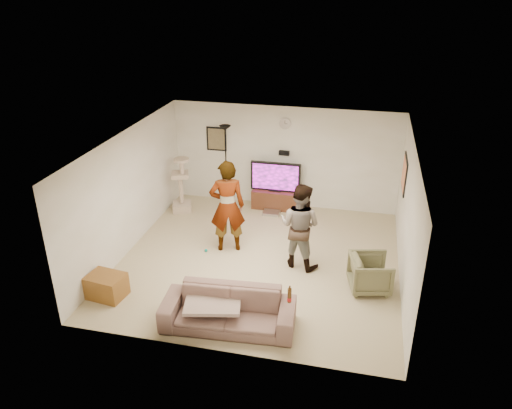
% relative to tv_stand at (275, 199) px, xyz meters
% --- Properties ---
extents(floor, '(5.50, 5.50, 0.02)m').
position_rel_tv_stand_xyz_m(floor, '(0.16, -2.50, -0.24)').
color(floor, tan).
rests_on(floor, ground).
extents(ceiling, '(5.50, 5.50, 0.02)m').
position_rel_tv_stand_xyz_m(ceiling, '(0.16, -2.50, 2.28)').
color(ceiling, white).
rests_on(ceiling, wall_back).
extents(wall_back, '(5.50, 0.04, 2.50)m').
position_rel_tv_stand_xyz_m(wall_back, '(0.16, 0.25, 1.02)').
color(wall_back, beige).
rests_on(wall_back, floor).
extents(wall_front, '(5.50, 0.04, 2.50)m').
position_rel_tv_stand_xyz_m(wall_front, '(0.16, -5.25, 1.02)').
color(wall_front, beige).
rests_on(wall_front, floor).
extents(wall_left, '(0.04, 5.50, 2.50)m').
position_rel_tv_stand_xyz_m(wall_left, '(-2.59, -2.50, 1.02)').
color(wall_left, beige).
rests_on(wall_left, floor).
extents(wall_right, '(0.04, 5.50, 2.50)m').
position_rel_tv_stand_xyz_m(wall_right, '(2.91, -2.50, 1.02)').
color(wall_right, beige).
rests_on(wall_right, floor).
extents(wall_clock, '(0.26, 0.04, 0.26)m').
position_rel_tv_stand_xyz_m(wall_clock, '(0.16, 0.22, 1.87)').
color(wall_clock, white).
rests_on(wall_clock, wall_back).
extents(wall_speaker, '(0.25, 0.10, 0.10)m').
position_rel_tv_stand_xyz_m(wall_speaker, '(0.16, 0.19, 1.15)').
color(wall_speaker, black).
rests_on(wall_speaker, wall_back).
extents(picture_back, '(0.42, 0.03, 0.52)m').
position_rel_tv_stand_xyz_m(picture_back, '(-1.54, 0.23, 1.37)').
color(picture_back, brown).
rests_on(picture_back, wall_back).
extents(picture_right, '(0.03, 0.78, 0.62)m').
position_rel_tv_stand_xyz_m(picture_right, '(2.89, -0.90, 1.27)').
color(picture_right, '#FC8659').
rests_on(picture_right, wall_right).
extents(tv_stand, '(1.12, 0.45, 0.47)m').
position_rel_tv_stand_xyz_m(tv_stand, '(0.00, 0.00, 0.00)').
color(tv_stand, '#422215').
rests_on(tv_stand, floor).
extents(console_box, '(0.40, 0.30, 0.07)m').
position_rel_tv_stand_xyz_m(console_box, '(-0.02, -0.40, -0.20)').
color(console_box, '#B4B4B5').
rests_on(console_box, floor).
extents(tv, '(1.22, 0.08, 0.72)m').
position_rel_tv_stand_xyz_m(tv, '(0.00, 0.00, 0.59)').
color(tv, black).
rests_on(tv, tv_stand).
extents(tv_screen, '(1.12, 0.01, 0.63)m').
position_rel_tv_stand_xyz_m(tv_screen, '(0.00, -0.04, 0.59)').
color(tv_screen, '#DA15D3').
rests_on(tv_screen, tv).
extents(floor_lamp, '(0.32, 0.32, 2.05)m').
position_rel_tv_stand_xyz_m(floor_lamp, '(-1.21, -0.11, 0.79)').
color(floor_lamp, black).
rests_on(floor_lamp, floor).
extents(cat_tree, '(0.57, 0.57, 1.39)m').
position_rel_tv_stand_xyz_m(cat_tree, '(-2.19, -0.67, 0.46)').
color(cat_tree, tan).
rests_on(cat_tree, floor).
extents(person_left, '(0.83, 0.67, 1.97)m').
position_rel_tv_stand_xyz_m(person_left, '(-0.58, -2.21, 0.75)').
color(person_left, gray).
rests_on(person_left, floor).
extents(person_right, '(1.00, 0.88, 1.73)m').
position_rel_tv_stand_xyz_m(person_right, '(0.96, -2.50, 0.63)').
color(person_right, '#3C618B').
rests_on(person_right, floor).
extents(sofa, '(2.22, 1.01, 0.63)m').
position_rel_tv_stand_xyz_m(sofa, '(0.12, -4.64, 0.08)').
color(sofa, brown).
rests_on(sofa, floor).
extents(throw_blanket, '(1.03, 0.87, 0.06)m').
position_rel_tv_stand_xyz_m(throw_blanket, '(-0.14, -4.64, 0.19)').
color(throw_blanket, tan).
rests_on(throw_blanket, sofa).
extents(beer_bottle, '(0.06, 0.06, 0.25)m').
position_rel_tv_stand_xyz_m(beer_bottle, '(1.11, -4.64, 0.52)').
color(beer_bottle, '#45280F').
rests_on(beer_bottle, sofa).
extents(armchair, '(0.86, 0.85, 0.66)m').
position_rel_tv_stand_xyz_m(armchair, '(2.35, -3.05, 0.10)').
color(armchair, brown).
rests_on(armchair, floor).
extents(side_table, '(0.71, 0.57, 0.43)m').
position_rel_tv_stand_xyz_m(side_table, '(-2.24, -4.34, -0.02)').
color(side_table, brown).
rests_on(side_table, floor).
extents(toy_ball, '(0.06, 0.06, 0.06)m').
position_rel_tv_stand_xyz_m(toy_ball, '(-1.00, -2.45, -0.20)').
color(toy_ball, '#007F77').
rests_on(toy_ball, floor).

